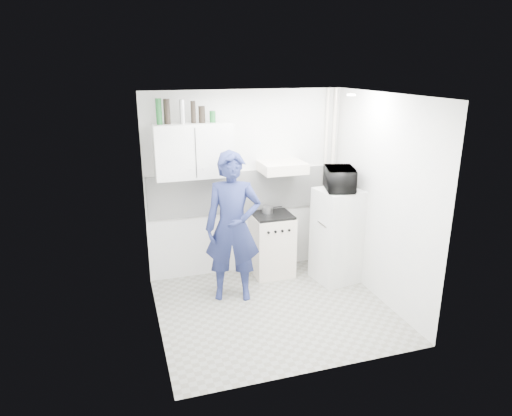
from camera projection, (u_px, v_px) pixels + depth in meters
name	position (u px, v px, depth m)	size (l,w,h in m)	color
floor	(274.00, 310.00, 5.67)	(2.80, 2.80, 0.00)	gray
ceiling	(277.00, 95.00, 4.88)	(2.80, 2.80, 0.00)	white
wall_back	(246.00, 184.00, 6.42)	(2.80, 2.80, 0.00)	silver
wall_left	(153.00, 222.00, 4.88)	(2.60, 2.60, 0.00)	silver
wall_right	(381.00, 200.00, 5.68)	(2.60, 2.60, 0.00)	silver
person	(233.00, 227.00, 5.71)	(0.70, 0.46, 1.93)	navy
stove	(272.00, 245.00, 6.54)	(0.55, 0.55, 0.88)	silver
fridge	(337.00, 236.00, 6.29)	(0.54, 0.54, 1.31)	white
stove_top	(272.00, 215.00, 6.40)	(0.53, 0.53, 0.03)	black
saucepan	(267.00, 210.00, 6.42)	(0.16, 0.16, 0.09)	silver
microwave	(340.00, 179.00, 6.04)	(0.37, 0.54, 0.30)	black
bottle_a	(159.00, 111.00, 5.61)	(0.07, 0.07, 0.32)	#144C1E
bottle_b	(167.00, 112.00, 5.64)	(0.08, 0.08, 0.31)	black
bottle_c	(182.00, 112.00, 5.69)	(0.07, 0.07, 0.30)	silver
bottle_d	(193.00, 112.00, 5.73)	(0.06, 0.06, 0.28)	black
canister_a	(202.00, 115.00, 5.78)	(0.08, 0.08, 0.21)	black
canister_b	(213.00, 117.00, 5.82)	(0.08, 0.08, 0.15)	#144C1E
upper_cabinet	(193.00, 151.00, 5.88)	(1.00, 0.35, 0.70)	white
range_hood	(282.00, 167.00, 6.23)	(0.60, 0.50, 0.14)	silver
backsplash	(246.00, 191.00, 6.43)	(2.74, 0.03, 0.60)	white
pipe_a	(332.00, 179.00, 6.71)	(0.05, 0.05, 2.60)	silver
pipe_b	(324.00, 179.00, 6.68)	(0.04, 0.04, 2.60)	silver
ceiling_spot_fixture	(351.00, 95.00, 5.36)	(0.10, 0.10, 0.02)	white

